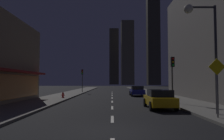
# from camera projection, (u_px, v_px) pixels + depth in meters

# --- Properties ---
(ground_plane) EXTENTS (78.00, 136.00, 0.10)m
(ground_plane) POSITION_uv_depth(u_px,v_px,m) (112.00, 93.00, 40.74)
(ground_plane) COLOR black
(sidewalk_right) EXTENTS (4.00, 76.00, 0.15)m
(sidewalk_right) POSITION_uv_depth(u_px,v_px,m) (150.00, 92.00, 40.75)
(sidewalk_right) COLOR #605E59
(sidewalk_right) RESTS_ON ground
(sidewalk_left) EXTENTS (4.00, 76.00, 0.15)m
(sidewalk_left) POSITION_uv_depth(u_px,v_px,m) (74.00, 92.00, 40.74)
(sidewalk_left) COLOR #605E59
(sidewalk_left) RESTS_ON ground
(lane_marking_center) EXTENTS (0.16, 38.60, 0.01)m
(lane_marking_center) POSITION_uv_depth(u_px,v_px,m) (112.00, 100.00, 24.97)
(lane_marking_center) COLOR silver
(lane_marking_center) RESTS_ON ground
(skyscraper_distant_tall) EXTENTS (6.98, 5.17, 42.17)m
(skyscraper_distant_tall) POSITION_uv_depth(u_px,v_px,m) (114.00, 57.00, 165.26)
(skyscraper_distant_tall) COLOR #444133
(skyscraper_distant_tall) RESTS_ON ground
(skyscraper_distant_mid) EXTENTS (8.28, 8.70, 42.10)m
(skyscraper_distant_mid) POSITION_uv_depth(u_px,v_px,m) (127.00, 53.00, 145.07)
(skyscraper_distant_mid) COLOR #5E5947
(skyscraper_distant_mid) RESTS_ON ground
(skyscraper_distant_short) EXTENTS (7.66, 6.99, 66.33)m
(skyscraper_distant_short) POSITION_uv_depth(u_px,v_px,m) (153.00, 32.00, 136.72)
(skyscraper_distant_short) COLOR #3B382C
(skyscraper_distant_short) RESTS_ON ground
(skyscraper_distant_slender) EXTENTS (7.84, 7.26, 50.81)m
(skyscraper_distant_slender) POSITION_uv_depth(u_px,v_px,m) (153.00, 51.00, 167.54)
(skyscraper_distant_slender) COLOR #534E3E
(skyscraper_distant_slender) RESTS_ON ground
(car_parked_near) EXTENTS (1.98, 4.24, 1.45)m
(car_parked_near) POSITION_uv_depth(u_px,v_px,m) (159.00, 99.00, 16.67)
(car_parked_near) COLOR gold
(car_parked_near) RESTS_ON ground
(car_parked_far) EXTENTS (1.98, 4.24, 1.45)m
(car_parked_far) POSITION_uv_depth(u_px,v_px,m) (137.00, 91.00, 31.61)
(car_parked_far) COLOR navy
(car_parked_far) RESTS_ON ground
(fire_hydrant_far_left) EXTENTS (0.42, 0.30, 0.65)m
(fire_hydrant_far_left) POSITION_uv_depth(u_px,v_px,m) (63.00, 95.00, 26.19)
(fire_hydrant_far_left) COLOR red
(fire_hydrant_far_left) RESTS_ON sidewalk_left
(traffic_light_near_right) EXTENTS (0.32, 0.48, 4.20)m
(traffic_light_near_right) POSITION_uv_depth(u_px,v_px,m) (172.00, 69.00, 19.92)
(traffic_light_near_right) COLOR #2D2D2D
(traffic_light_near_right) RESTS_ON sidewalk_right
(traffic_light_far_left) EXTENTS (0.32, 0.48, 4.20)m
(traffic_light_far_left) POSITION_uv_depth(u_px,v_px,m) (82.00, 76.00, 40.26)
(traffic_light_far_left) COLOR #2D2D2D
(traffic_light_far_left) RESTS_ON sidewalk_left
(street_lamp_right) EXTENTS (1.96, 0.56, 6.58)m
(street_lamp_right) POSITION_uv_depth(u_px,v_px,m) (202.00, 32.00, 13.14)
(street_lamp_right) COLOR #38383D
(street_lamp_right) RESTS_ON sidewalk_right
(pedestrian_crossing_sign) EXTENTS (0.91, 0.08, 3.15)m
(pedestrian_crossing_sign) POSITION_uv_depth(u_px,v_px,m) (217.00, 82.00, 11.68)
(pedestrian_crossing_sign) COLOR slate
(pedestrian_crossing_sign) RESTS_ON sidewalk_right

